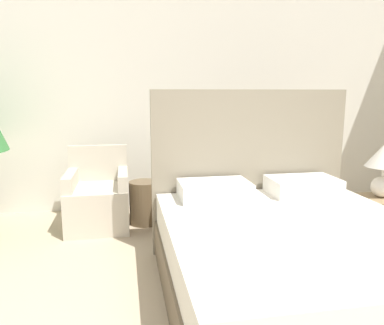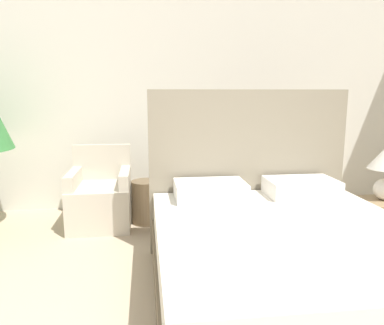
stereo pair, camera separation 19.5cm
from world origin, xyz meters
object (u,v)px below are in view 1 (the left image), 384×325
at_px(side_table, 144,202).
at_px(armchair_near_window_right, 189,197).
at_px(armchair_near_window_left, 98,202).
at_px(table_lamp, 384,162).
at_px(nightstand, 380,223).
at_px(bed, 290,254).

bearing_deg(side_table, armchair_near_window_right, -2.16).
distance_m(armchair_near_window_left, table_lamp, 2.85).
distance_m(nightstand, side_table, 2.36).
relative_size(nightstand, table_lamp, 0.98).
bearing_deg(side_table, nightstand, -26.89).
height_order(armchair_near_window_left, nightstand, armchair_near_window_left).
bearing_deg(side_table, bed, -61.97).
relative_size(armchair_near_window_left, nightstand, 1.74).
bearing_deg(bed, armchair_near_window_left, 129.66).
xyz_separation_m(armchair_near_window_right, table_lamp, (1.61, -1.03, 0.53)).
bearing_deg(nightstand, bed, -151.47).
xyz_separation_m(armchair_near_window_left, nightstand, (2.60, -1.05, -0.03)).
bearing_deg(bed, table_lamp, 29.28).
bearing_deg(armchair_near_window_right, bed, -81.38).
bearing_deg(armchair_near_window_left, armchair_near_window_right, -0.06).
relative_size(bed, armchair_near_window_left, 2.33).
distance_m(bed, side_table, 1.95).
bearing_deg(table_lamp, armchair_near_window_right, 147.25).
relative_size(armchair_near_window_right, nightstand, 1.74).
height_order(armchair_near_window_right, table_lamp, table_lamp).
distance_m(bed, armchair_near_window_left, 2.21).
xyz_separation_m(bed, armchair_near_window_left, (-1.41, 1.70, -0.05)).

